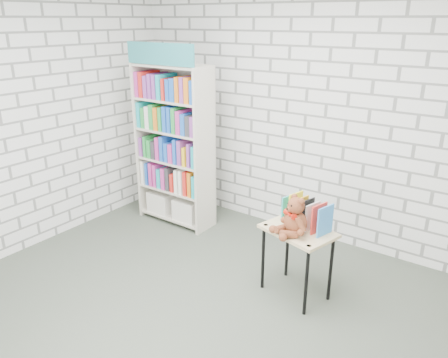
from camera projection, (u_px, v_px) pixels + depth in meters
The scene contains 6 objects.
ground at pixel (193, 315), 3.76m from camera, with size 4.50×4.50×0.00m, color #424A3E.
room_shell at pixel (187, 109), 3.14m from camera, with size 4.52×4.02×2.81m.
bookshelf at pixel (175, 145), 5.20m from camera, with size 0.96×0.37×2.16m.
display_table at pixel (298, 239), 3.86m from camera, with size 0.70×0.56×0.66m.
table_books at pixel (307, 213), 3.84m from camera, with size 0.46×0.29×0.25m.
teddy_bear at pixel (294, 219), 3.71m from camera, with size 0.33×0.32×0.35m.
Camera 1 is at (2.04, -2.38, 2.40)m, focal length 35.00 mm.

